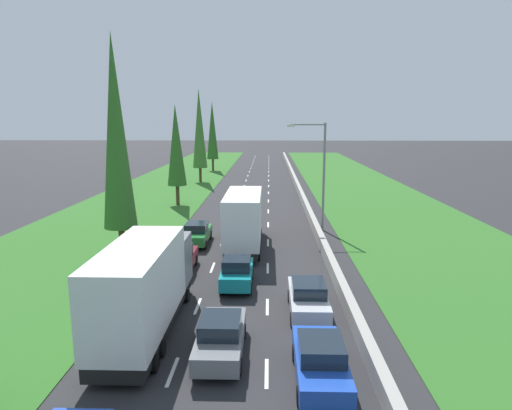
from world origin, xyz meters
TOP-DOWN VIEW (x-y plane):
  - ground_plane at (0.00, 60.00)m, footprint 300.00×300.00m
  - grass_verge_left at (-12.65, 60.00)m, footprint 14.00×140.00m
  - grass_verge_right at (14.35, 60.00)m, footprint 14.00×140.00m
  - median_barrier at (5.70, 60.00)m, footprint 0.44×120.00m
  - lane_markings at (0.00, 60.00)m, footprint 3.64×116.00m
  - blue_sedan_right_lane at (3.65, 14.53)m, footprint 1.82×4.50m
  - white_box_truck_left_lane at (-3.52, 18.08)m, footprint 2.46×9.40m
  - grey_sedan_centre_lane at (-0.07, 16.25)m, footprint 1.82×4.50m
  - teal_hatchback_centre_lane at (0.04, 23.78)m, footprint 1.74×3.90m
  - silver_sedan_right_lane at (3.71, 20.31)m, footprint 1.82×4.50m
  - maroon_hatchback_left_lane at (-3.68, 26.26)m, footprint 1.74×3.90m
  - white_box_truck_centre_lane at (0.01, 31.60)m, footprint 2.46×9.40m
  - green_sedan_left_lane at (-3.61, 32.53)m, footprint 1.82×4.50m
  - poplar_tree_second at (-8.01, 28.66)m, footprint 2.17×2.17m
  - poplar_tree_third at (-8.24, 48.36)m, footprint 2.07×2.07m
  - poplar_tree_fourth at (-8.54, 66.96)m, footprint 2.15×2.15m
  - poplar_tree_fifth at (-8.56, 82.46)m, footprint 2.12×2.12m
  - street_light_mast at (6.02, 37.16)m, footprint 3.20×0.28m

SIDE VIEW (x-z plane):
  - ground_plane at x=0.00m, z-range 0.00..0.00m
  - lane_markings at x=0.00m, z-range 0.00..0.01m
  - grass_verge_left at x=-12.65m, z-range 0.00..0.04m
  - grass_verge_right at x=14.35m, z-range 0.00..0.04m
  - median_barrier at x=5.70m, z-range 0.00..0.85m
  - blue_sedan_right_lane at x=3.65m, z-range -0.01..1.63m
  - grey_sedan_centre_lane at x=-0.07m, z-range -0.01..1.63m
  - silver_sedan_right_lane at x=3.71m, z-range -0.01..1.63m
  - green_sedan_left_lane at x=-3.61m, z-range -0.01..1.63m
  - teal_hatchback_centre_lane at x=0.04m, z-range -0.02..1.70m
  - maroon_hatchback_left_lane at x=-3.68m, z-range -0.02..1.70m
  - white_box_truck_left_lane at x=-3.52m, z-range 0.09..4.27m
  - white_box_truck_centre_lane at x=0.01m, z-range 0.09..4.27m
  - street_light_mast at x=6.02m, z-range 0.73..9.73m
  - poplar_tree_third at x=-8.24m, z-range 1.05..11.96m
  - poplar_tree_fifth at x=-8.56m, z-range 1.05..13.68m
  - poplar_tree_fourth at x=-8.54m, z-range 1.05..14.87m
  - poplar_tree_second at x=-8.01m, z-range 1.05..15.71m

